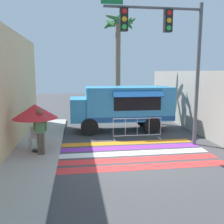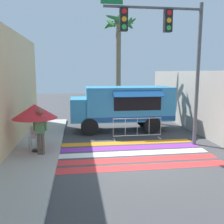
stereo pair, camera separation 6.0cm
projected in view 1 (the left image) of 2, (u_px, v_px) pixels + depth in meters
name	position (u px, v px, depth m)	size (l,w,h in m)	color
ground_plane	(136.00, 160.00, 9.43)	(60.00, 60.00, 0.00)	#424244
concrete_wall_right	(204.00, 104.00, 12.68)	(0.20, 16.00, 3.34)	#A39E93
crosswalk_painted	(132.00, 153.00, 10.19)	(6.40, 3.60, 0.01)	red
food_truck	(121.00, 105.00, 13.94)	(5.59, 2.48, 2.47)	#338CBF
traffic_signal_pole	(169.00, 43.00, 10.56)	(4.35, 0.29, 6.26)	#515456
patio_umbrella	(35.00, 111.00, 9.77)	(1.75, 1.75, 1.91)	black
folding_chair	(36.00, 135.00, 10.63)	(0.46, 0.46, 0.85)	#4C4C51
vendor_person	(40.00, 128.00, 9.49)	(0.53, 0.24, 1.80)	brown
barricade_front	(137.00, 128.00, 12.26)	(2.42, 0.44, 1.06)	#B7BABF
palm_tree	(118.00, 47.00, 16.74)	(2.37, 2.39, 6.99)	#7A664C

